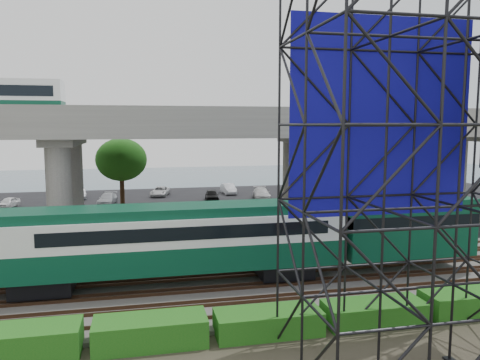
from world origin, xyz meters
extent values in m
plane|color=#474233|center=(0.00, 0.00, 0.00)|extent=(140.00, 140.00, 0.00)
cube|color=slate|center=(0.00, 2.00, 0.10)|extent=(90.00, 12.00, 0.20)
cube|color=black|center=(0.00, 10.50, 0.04)|extent=(90.00, 5.00, 0.08)
cube|color=black|center=(0.00, 34.00, 0.04)|extent=(90.00, 18.00, 0.08)
cube|color=#415D6B|center=(0.00, 56.00, 0.01)|extent=(140.00, 40.00, 0.03)
cube|color=#472D1E|center=(0.00, -2.72, 0.28)|extent=(90.00, 0.08, 0.16)
cube|color=#472D1E|center=(0.00, -1.28, 0.28)|extent=(90.00, 0.08, 0.16)
cube|color=#472D1E|center=(0.00, -0.72, 0.28)|extent=(90.00, 0.08, 0.16)
cube|color=#472D1E|center=(0.00, 0.72, 0.28)|extent=(90.00, 0.08, 0.16)
cube|color=#472D1E|center=(0.00, 1.28, 0.28)|extent=(90.00, 0.08, 0.16)
cube|color=#472D1E|center=(0.00, 2.72, 0.28)|extent=(90.00, 0.08, 0.16)
cube|color=#472D1E|center=(0.00, 3.28, 0.28)|extent=(90.00, 0.08, 0.16)
cube|color=#472D1E|center=(0.00, 4.72, 0.28)|extent=(90.00, 0.08, 0.16)
cube|color=#472D1E|center=(0.00, 5.28, 0.28)|extent=(90.00, 0.08, 0.16)
cube|color=#472D1E|center=(0.00, 6.72, 0.28)|extent=(90.00, 0.08, 0.16)
cube|color=black|center=(-9.29, 2.00, 0.81)|extent=(3.00, 2.20, 0.90)
cube|color=black|center=(3.71, 2.00, 0.81)|extent=(3.00, 2.20, 0.90)
cube|color=#09402A|center=(-2.79, 2.00, 1.96)|extent=(19.00, 3.00, 1.40)
cube|color=white|center=(-2.79, 2.00, 3.41)|extent=(19.00, 3.00, 1.50)
cube|color=#09402A|center=(-2.79, 2.00, 4.41)|extent=(19.00, 2.60, 0.50)
cube|color=black|center=(-1.79, 2.00, 3.46)|extent=(15.00, 3.06, 0.70)
cube|color=#09402A|center=(11.21, 2.00, 2.96)|extent=(8.00, 3.00, 3.40)
cube|color=#9E9B93|center=(0.00, 16.00, 8.60)|extent=(80.00, 12.00, 1.20)
cube|color=#9E9B93|center=(0.00, 10.25, 9.75)|extent=(80.00, 0.50, 1.10)
cube|color=#9E9B93|center=(0.00, 21.75, 9.75)|extent=(80.00, 0.50, 1.10)
cylinder|color=#9E9B93|center=(-10.00, 12.50, 4.00)|extent=(1.80, 1.80, 8.00)
cylinder|color=#9E9B93|center=(-10.00, 19.50, 4.00)|extent=(1.80, 1.80, 8.00)
cube|color=#9E9B93|center=(-10.00, 16.00, 7.70)|extent=(2.40, 9.00, 0.60)
cylinder|color=#9E9B93|center=(10.00, 12.50, 4.00)|extent=(1.80, 1.80, 8.00)
cylinder|color=#9E9B93|center=(10.00, 19.50, 4.00)|extent=(1.80, 1.80, 8.00)
cube|color=#9E9B93|center=(10.00, 16.00, 7.70)|extent=(2.40, 9.00, 0.60)
cylinder|color=#9E9B93|center=(28.00, 19.50, 4.00)|extent=(1.80, 1.80, 8.00)
cube|color=#100D96|center=(5.69, -4.95, 9.30)|extent=(8.10, 0.08, 8.25)
cube|color=#145814|center=(-9.00, -4.30, 0.60)|extent=(4.60, 1.80, 1.20)
cube|color=#145814|center=(-4.00, -4.30, 0.58)|extent=(4.60, 1.80, 1.15)
cube|color=#145814|center=(1.00, -4.30, 0.52)|extent=(4.60, 1.80, 1.03)
cube|color=#145814|center=(6.00, -4.30, 0.51)|extent=(4.60, 1.80, 1.01)
cube|color=#145814|center=(11.00, -4.30, 0.56)|extent=(4.60, 1.80, 1.12)
cylinder|color=#382314|center=(14.00, 12.50, 2.40)|extent=(0.44, 0.44, 4.80)
ellipsoid|color=#145814|center=(14.00, 12.50, 5.60)|extent=(4.94, 4.94, 4.18)
cylinder|color=#382314|center=(-6.00, 24.00, 2.40)|extent=(0.44, 0.44, 4.80)
ellipsoid|color=#145814|center=(-6.00, 24.00, 5.60)|extent=(4.94, 4.94, 4.18)
imported|color=black|center=(-6.84, 10.26, 0.70)|extent=(4.92, 3.46, 1.25)
imported|color=white|center=(-18.22, 31.00, 0.63)|extent=(2.03, 3.45, 1.10)
imported|color=#A8AAB0|center=(-11.49, 36.00, 0.69)|extent=(2.03, 3.90, 1.22)
imported|color=#A6A8AD|center=(-7.90, 31.00, 0.68)|extent=(2.28, 4.35, 1.20)
imported|color=silver|center=(-1.81, 36.00, 0.66)|extent=(2.84, 4.48, 1.15)
imported|color=black|center=(3.99, 31.00, 0.72)|extent=(1.85, 3.86, 1.27)
imported|color=silver|center=(6.94, 36.00, 0.73)|extent=(1.57, 4.03, 1.31)
imported|color=silver|center=(10.03, 31.00, 0.74)|extent=(2.49, 4.74, 1.31)
imported|color=#ADB0B6|center=(17.68, 36.00, 0.64)|extent=(2.63, 4.31, 1.12)
camera|label=1|loc=(-4.27, -22.94, 9.01)|focal=35.00mm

